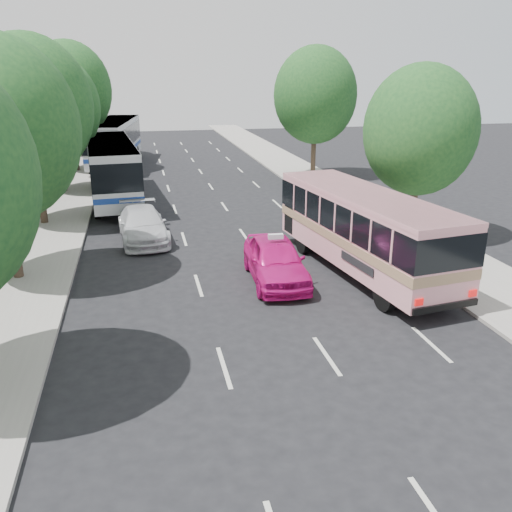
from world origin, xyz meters
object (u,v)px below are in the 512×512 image
object	(u,v)px
pink_taxi	(275,260)
white_pickup	(143,225)
tour_coach_rear	(115,139)
tour_coach_front	(111,166)
pink_bus	(363,224)

from	to	relation	value
pink_taxi	white_pickup	world-z (taller)	pink_taxi
pink_taxi	tour_coach_rear	world-z (taller)	tour_coach_rear
pink_taxi	white_pickup	distance (m)	7.97
pink_taxi	white_pickup	size ratio (longest dim) A/B	0.96
pink_taxi	tour_coach_front	xyz separation A→B (m)	(-6.37, 15.16, 1.32)
pink_taxi	white_pickup	bearing A→B (deg)	129.35
tour_coach_front	tour_coach_rear	size ratio (longest dim) A/B	0.96
tour_coach_rear	white_pickup	bearing A→B (deg)	-77.93
pink_bus	white_pickup	world-z (taller)	pink_bus
tour_coach_front	tour_coach_rear	world-z (taller)	tour_coach_rear
white_pickup	tour_coach_rear	xyz separation A→B (m)	(-1.77, 21.95, 1.49)
tour_coach_front	tour_coach_rear	bearing A→B (deg)	85.77
pink_taxi	tour_coach_front	size ratio (longest dim) A/B	0.40
white_pickup	tour_coach_rear	bearing A→B (deg)	90.00
tour_coach_front	white_pickup	bearing A→B (deg)	-84.61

